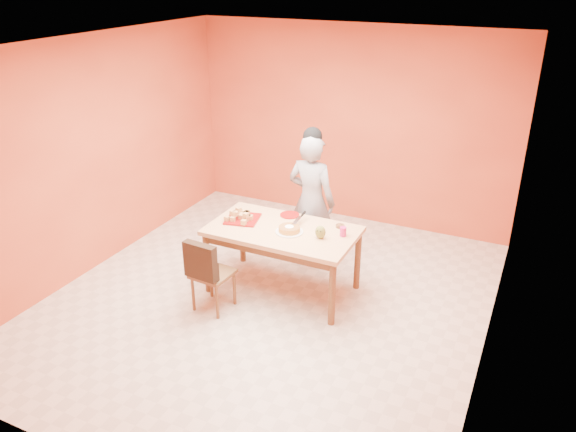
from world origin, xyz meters
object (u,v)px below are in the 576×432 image
at_px(sponge_cake, 289,229).
at_px(red_dinner_plate, 290,215).
at_px(egg_ornament, 320,232).
at_px(checker_tin, 340,226).
at_px(dining_table, 283,237).
at_px(pastry_platter, 243,219).
at_px(person, 311,201).
at_px(magenta_glass, 343,232).
at_px(dining_chair, 212,272).

bearing_deg(sponge_cake, red_dinner_plate, 114.82).
height_order(egg_ornament, checker_tin, egg_ornament).
xyz_separation_m(dining_table, egg_ornament, (0.45, -0.03, 0.17)).
bearing_deg(pastry_platter, person, 52.45).
distance_m(pastry_platter, magenta_glass, 1.16).
bearing_deg(magenta_glass, checker_tin, 118.59).
bearing_deg(red_dinner_plate, person, 73.04).
xyz_separation_m(person, sponge_cake, (0.07, -0.76, -0.02)).
relative_size(sponge_cake, magenta_glass, 2.32).
relative_size(dining_table, sponge_cake, 6.94).
bearing_deg(egg_ornament, sponge_cake, -168.61).
height_order(dining_table, sponge_cake, sponge_cake).
height_order(dining_table, person, person).
bearing_deg(magenta_glass, dining_table, -169.56).
height_order(red_dinner_plate, sponge_cake, sponge_cake).
height_order(dining_table, pastry_platter, pastry_platter).
relative_size(dining_table, checker_tin, 16.72).
relative_size(pastry_platter, sponge_cake, 1.53).
distance_m(sponge_cake, egg_ornament, 0.35).
relative_size(dining_chair, pastry_platter, 2.39).
relative_size(dining_table, dining_chair, 1.90).
bearing_deg(person, pastry_platter, 56.93).
xyz_separation_m(sponge_cake, magenta_glass, (0.55, 0.17, 0.01)).
distance_m(red_dinner_plate, sponge_cake, 0.44).
relative_size(dining_table, pastry_platter, 4.54).
xyz_separation_m(red_dinner_plate, egg_ornament, (0.54, -0.38, 0.06)).
relative_size(red_dinner_plate, sponge_cake, 0.96).
height_order(person, checker_tin, person).
distance_m(dining_table, egg_ornament, 0.48).
height_order(dining_chair, pastry_platter, dining_chair).
height_order(person, pastry_platter, person).
distance_m(magenta_glass, checker_tin, 0.21).
bearing_deg(person, egg_ornament, 123.99).
bearing_deg(sponge_cake, checker_tin, 38.08).
bearing_deg(dining_table, dining_chair, -127.47).
distance_m(dining_chair, red_dinner_plate, 1.14).
bearing_deg(pastry_platter, dining_chair, -89.87).
relative_size(dining_chair, checker_tin, 8.81).
bearing_deg(magenta_glass, sponge_cake, -163.19).
height_order(red_dinner_plate, egg_ornament, egg_ornament).
relative_size(dining_table, egg_ornament, 11.27).
relative_size(pastry_platter, magenta_glass, 3.55).
bearing_deg(person, sponge_cake, 99.87).
xyz_separation_m(pastry_platter, magenta_glass, (1.15, 0.10, 0.04)).
bearing_deg(dining_table, egg_ornament, -4.31).
height_order(pastry_platter, checker_tin, checker_tin).
bearing_deg(egg_ornament, checker_tin, 84.00).
height_order(pastry_platter, sponge_cake, sponge_cake).
bearing_deg(sponge_cake, magenta_glass, 16.81).
xyz_separation_m(egg_ornament, checker_tin, (0.09, 0.34, -0.06)).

